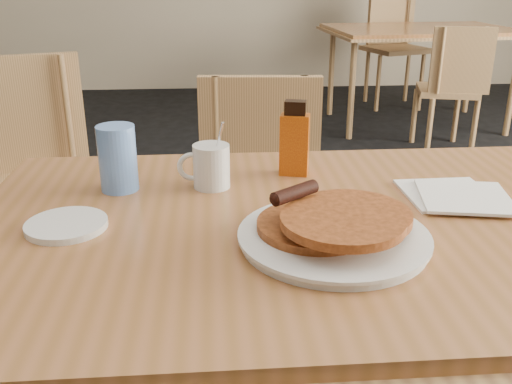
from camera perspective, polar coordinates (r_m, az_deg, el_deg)
main_table at (r=1.06m, az=4.57°, el=-4.77°), size 1.27×0.86×0.75m
neighbor_table at (r=4.65m, az=16.16°, el=15.06°), size 1.46×1.04×0.75m
chair_main_far at (r=1.81m, az=0.61°, el=0.03°), size 0.42×0.42×0.86m
chair_neighbor_far at (r=5.38m, az=13.58°, el=15.12°), size 0.59×0.60×1.04m
chair_neighbor_near at (r=4.00m, az=19.16°, el=10.62°), size 0.46×0.47×0.83m
chair_wall_extra at (r=2.28m, az=-21.91°, el=3.33°), size 0.50×0.51×0.88m
pancake_plate at (r=0.95m, az=7.84°, el=-3.74°), size 0.32×0.32×0.09m
coffee_mug at (r=1.18m, az=-4.61°, el=2.68°), size 0.11×0.08×0.14m
syrup_bottle at (r=1.25m, az=3.87°, el=5.13°), size 0.07×0.05×0.16m
napkin_stack at (r=1.20m, az=19.37°, el=-0.35°), size 0.21×0.22×0.01m
blue_tumbler at (r=1.19m, az=-13.66°, el=3.30°), size 0.09×0.09×0.14m
side_saucer at (r=1.06m, az=-18.43°, el=-3.15°), size 0.16×0.16×0.01m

